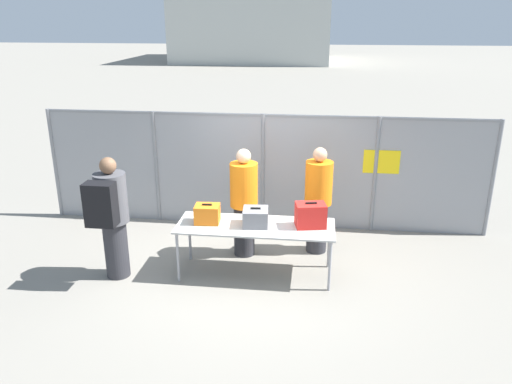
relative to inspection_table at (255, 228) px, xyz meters
name	(u,v)px	position (x,y,z in m)	size (l,w,h in m)	color
ground_plane	(250,269)	(-0.09, 0.12, -0.72)	(120.00, 120.00, 0.00)	gray
fence_section	(264,168)	(-0.08, 1.82, 0.33)	(7.70, 0.07, 2.01)	gray
inspection_table	(255,228)	(0.00, 0.00, 0.00)	(2.22, 0.80, 0.77)	#B2B2AD
suitcase_orange	(207,214)	(-0.69, 0.02, 0.18)	(0.36, 0.30, 0.28)	orange
suitcase_grey	(256,217)	(0.00, 0.00, 0.17)	(0.38, 0.38, 0.27)	slate
suitcase_red	(311,215)	(0.76, 0.05, 0.22)	(0.46, 0.36, 0.36)	red
traveler_hooded	(111,214)	(-1.96, -0.34, 0.25)	(0.44, 0.68, 1.77)	#2D2D33
security_worker_near	(244,201)	(-0.25, 0.62, 0.16)	(0.42, 0.42, 1.70)	#2D2D33
security_worker_far	(318,199)	(0.87, 0.87, 0.16)	(0.42, 0.42, 1.70)	#2D2D33
utility_trailer	(324,164)	(1.01, 4.50, -0.32)	(4.03, 2.20, 0.67)	silver
distant_hangar	(256,18)	(-4.47, 36.43, 2.59)	(11.96, 11.23, 6.62)	#B2B7B2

